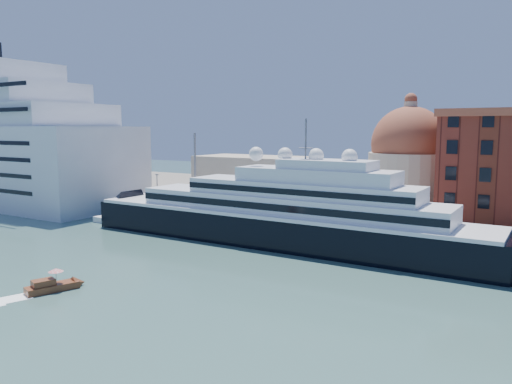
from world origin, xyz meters
The scene contains 9 objects.
ground centered at (0.00, 0.00, 0.00)m, with size 400.00×400.00×0.00m, color #335955.
quay centered at (0.00, 34.00, 1.25)m, with size 180.00×10.00×2.50m, color gray.
land centered at (0.00, 75.00, 1.00)m, with size 260.00×72.00×2.00m, color slate.
quay_fence centered at (0.00, 29.50, 3.10)m, with size 180.00×0.10×1.20m, color slate.
superyacht centered at (4.34, 23.00, 4.69)m, with size 90.84×12.59×27.15m.
service_barge centered at (-33.66, 21.19, 0.72)m, with size 11.34×4.28×2.51m.
water_taxi centered at (-4.76, -16.88, 0.76)m, with size 4.26×7.02×3.16m.
church centered at (6.39, 57.72, 10.91)m, with size 66.00×18.00×25.50m.
lamp_posts centered at (-12.67, 32.27, 9.84)m, with size 120.80×2.40×18.00m.
Camera 1 is at (52.05, -57.06, 21.48)m, focal length 35.00 mm.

